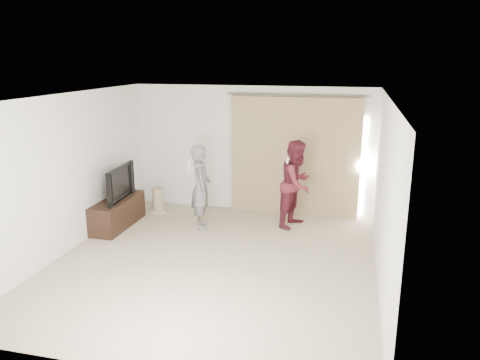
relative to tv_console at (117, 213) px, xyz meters
name	(u,v)px	position (x,y,z in m)	size (l,w,h in m)	color
floor	(214,262)	(2.27, -1.13, -0.27)	(5.50, 5.50, 0.00)	tan
wall_back	(252,150)	(2.27, 1.62, 1.03)	(5.00, 0.04, 2.60)	silver
wall_left	(67,174)	(-0.23, -1.13, 1.03)	(0.04, 5.50, 2.60)	silver
ceiling	(211,97)	(2.27, -1.13, 2.33)	(5.00, 5.50, 0.01)	white
curtain	(295,157)	(3.18, 1.55, 0.93)	(2.80, 0.11, 2.46)	tan
tv_console	(117,213)	(0.00, 0.00, 0.00)	(0.49, 1.41, 0.54)	black
tv	(115,183)	(0.00, 0.00, 0.59)	(1.12, 0.15, 0.65)	black
scratching_post	(158,202)	(0.40, 0.96, -0.06)	(0.39, 0.39, 0.52)	tan
person_man	(201,187)	(1.57, 0.35, 0.52)	(0.56, 0.68, 1.59)	slate
person_woman	(297,184)	(3.31, 0.87, 0.56)	(0.88, 0.98, 1.67)	#591B27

